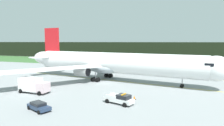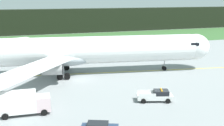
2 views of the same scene
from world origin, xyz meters
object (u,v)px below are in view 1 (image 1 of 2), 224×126
catering_truck (33,85)px  airliner (111,63)px  ops_pickup_truck (120,99)px  staff_car (39,106)px  apron_cone (134,98)px

catering_truck → airliner: bearing=58.8°
airliner → ops_pickup_truck: size_ratio=10.21×
ops_pickup_truck → staff_car: (-11.33, -7.37, -0.20)m
ops_pickup_truck → apron_cone: size_ratio=7.89×
airliner → ops_pickup_truck: 21.75m
airliner → apron_cone: (10.35, -16.12, -4.58)m
airliner → catering_truck: (-11.14, -18.40, -3.20)m
staff_car → apron_cone: bearing=39.5°
airliner → staff_car: (-2.79, -26.96, -4.24)m
ops_pickup_truck → staff_car: bearing=-147.0°
staff_car → apron_cone: size_ratio=6.55×
apron_cone → catering_truck: bearing=-173.9°
staff_car → apron_cone: staff_car is taller
apron_cone → staff_car: bearing=-140.5°
ops_pickup_truck → staff_car: ops_pickup_truck is taller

